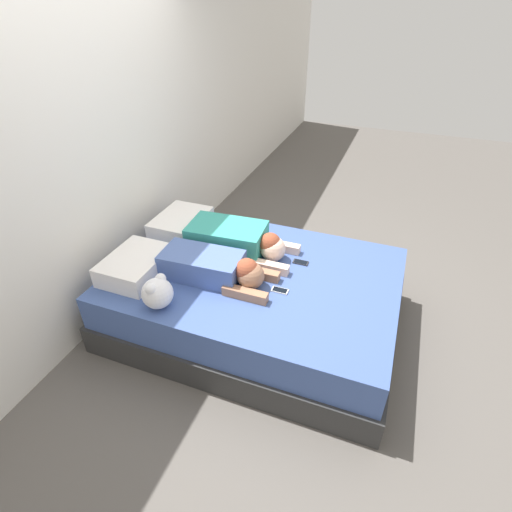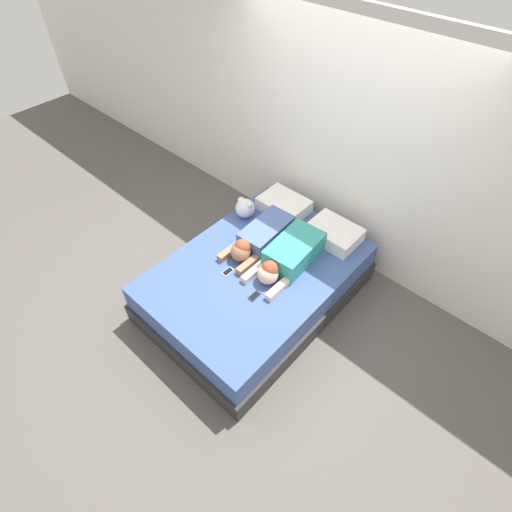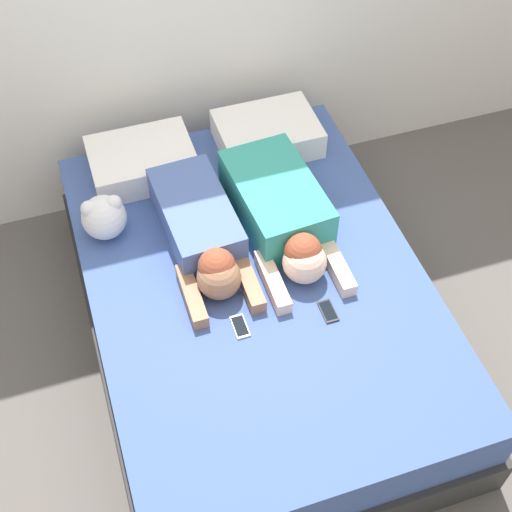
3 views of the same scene
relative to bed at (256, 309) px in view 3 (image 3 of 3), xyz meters
The scene contains 9 objects.
ground_plane 0.25m from the bed, ahead, with size 12.00×12.00×0.00m, color #5B5651.
bed is the anchor object (origin of this frame).
pillow_head_left 0.97m from the bed, 112.03° to the left, with size 0.53×0.40×0.15m.
pillow_head_right 0.97m from the bed, 67.97° to the left, with size 0.53×0.40×0.15m.
person_left 0.47m from the bed, 126.95° to the left, with size 0.34×0.88×0.23m.
person_right 0.49m from the bed, 48.68° to the left, with size 0.41×0.90×0.23m.
cell_phone_left 0.39m from the bed, 122.24° to the right, with size 0.06×0.12×0.01m.
cell_phone_right 0.46m from the bed, 50.00° to the right, with size 0.06×0.12×0.01m.
plush_toy 0.86m from the bed, 141.17° to the left, with size 0.22×0.22×0.23m.
Camera 3 is at (-0.63, -1.93, 3.12)m, focal length 50.00 mm.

